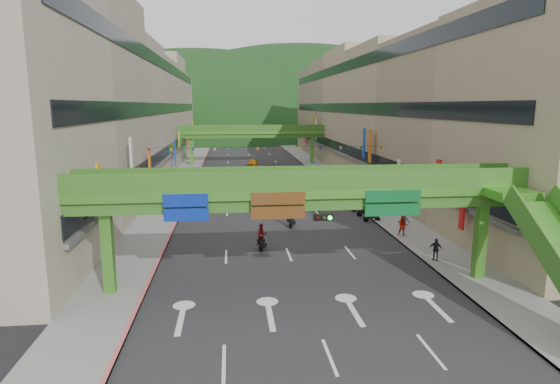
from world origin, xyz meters
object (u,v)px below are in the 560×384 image
at_px(scooter_rider_mid, 262,236).
at_px(pedestrian_red, 403,228).
at_px(car_yellow, 253,163).
at_px(scooter_rider_near, 291,217).
at_px(car_silver, 210,177).
at_px(overpass_near, 320,203).

xyz_separation_m(scooter_rider_mid, pedestrian_red, (11.65, 2.16, -0.23)).
bearing_deg(car_yellow, pedestrian_red, -67.84).
bearing_deg(scooter_rider_near, car_silver, 107.55).
bearing_deg(car_silver, overpass_near, -70.80).
bearing_deg(scooter_rider_near, overpass_near, -90.95).
xyz_separation_m(scooter_rider_near, pedestrian_red, (8.63, -4.16, -0.12)).
distance_m(scooter_rider_near, scooter_rider_mid, 7.01).
bearing_deg(pedestrian_red, car_yellow, 116.07).
relative_size(overpass_near, scooter_rider_near, 13.88).
distance_m(overpass_near, car_silver, 41.17).
distance_m(overpass_near, car_yellow, 56.20).
xyz_separation_m(car_yellow, pedestrian_red, (9.99, -45.86, 0.15)).
distance_m(overpass_near, scooter_rider_near, 14.93).
height_order(overpass_near, car_yellow, overpass_near).
height_order(scooter_rider_near, car_silver, scooter_rider_near).
distance_m(scooter_rider_near, pedestrian_red, 9.58).
distance_m(scooter_rider_mid, pedestrian_red, 11.86).
height_order(scooter_rider_near, pedestrian_red, scooter_rider_near).
height_order(car_yellow, pedestrian_red, pedestrian_red).
height_order(overpass_near, scooter_rider_near, overpass_near).
xyz_separation_m(overpass_near, scooter_rider_near, (0.24, 14.31, -4.27)).
height_order(scooter_rider_near, scooter_rider_mid, scooter_rider_mid).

